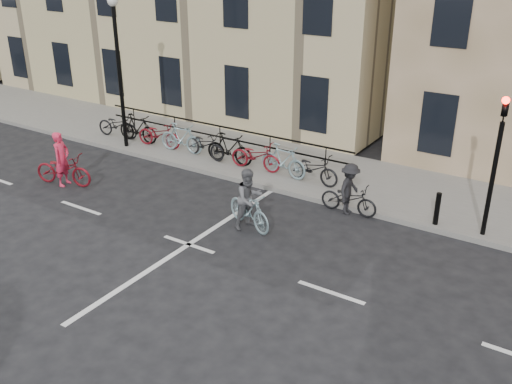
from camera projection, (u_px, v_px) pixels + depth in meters
The scene contains 9 objects.
ground at pixel (189, 245), 14.50m from camera, with size 120.00×120.00×0.00m, color black.
sidewalk at pixel (207, 148), 21.07m from camera, with size 46.00×4.00×0.15m, color slate.
traffic_light at pixel (498, 150), 13.78m from camera, with size 0.18×0.30×3.90m.
lamp_post at pixel (118, 54), 19.70m from camera, with size 0.36×0.36×5.28m.
bollard_east at pixel (437, 209), 15.05m from camera, with size 0.14×0.14×0.90m, color black.
parked_bikes at pixel (205, 144), 19.75m from camera, with size 10.40×1.23×1.05m.
cyclist_pink at pixel (63, 167), 17.84m from camera, with size 2.05×1.16×1.73m.
cyclist_grey at pixel (249, 204), 15.12m from camera, with size 1.79×1.07×1.68m.
cyclist_dark at pixel (349, 194), 15.96m from camera, with size 1.68×0.97×1.49m.
Camera 1 is at (8.34, -9.77, 7.07)m, focal length 40.00 mm.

